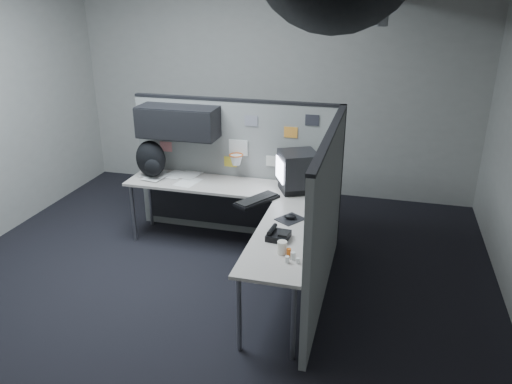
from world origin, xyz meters
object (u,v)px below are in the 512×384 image
(desk, at_px, (241,206))
(phone, at_px, (278,235))
(monitor, at_px, (298,171))
(keyboard, at_px, (257,200))
(backpack, at_px, (151,160))

(desk, xyz_separation_m, phone, (0.59, -0.85, 0.15))
(desk, height_order, monitor, monitor)
(desk, xyz_separation_m, keyboard, (0.20, -0.11, 0.14))
(desk, height_order, backpack, backpack)
(monitor, bearing_deg, keyboard, -110.60)
(monitor, bearing_deg, phone, -68.93)
(keyboard, bearing_deg, phone, -76.50)
(desk, relative_size, monitor, 4.55)
(desk, xyz_separation_m, backpack, (-1.16, 0.29, 0.33))
(monitor, height_order, phone, monitor)
(backpack, bearing_deg, keyboard, -29.42)
(monitor, distance_m, keyboard, 0.57)
(keyboard, relative_size, phone, 2.40)
(monitor, height_order, keyboard, monitor)
(desk, bearing_deg, backpack, 165.99)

